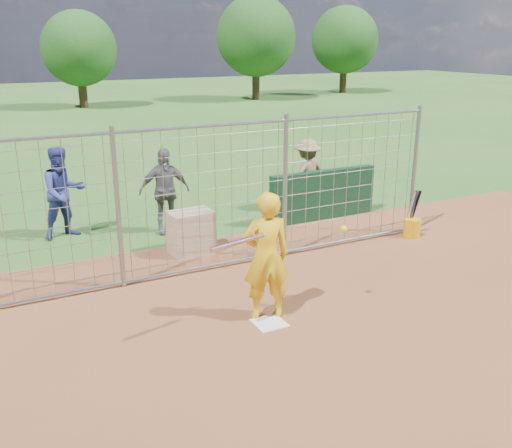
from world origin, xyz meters
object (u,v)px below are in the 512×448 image
batter (266,256)px  bystander_b (164,191)px  bystander_a (63,193)px  bucket_with_bats (412,225)px  equipment_bin (191,232)px  bystander_c (307,175)px

batter → bystander_b: batter is taller
bystander_a → bystander_b: 1.98m
bystander_a → bucket_with_bats: (6.21, -3.20, -0.68)m
equipment_bin → bystander_b: bearing=88.9°
bystander_a → bystander_b: bystander_a is taller
bystander_a → bystander_b: (1.87, -0.66, -0.04)m
bystander_c → batter: bearing=41.5°
batter → bystander_c: size_ratio=1.12×
bystander_c → bucket_with_bats: size_ratio=1.72×
bystander_a → bucket_with_bats: bystander_a is taller
batter → bucket_with_bats: 4.68m
bystander_a → bucket_with_bats: 7.02m
equipment_bin → bystander_c: bearing=19.1°
bystander_b → bucket_with_bats: 5.07m
batter → bystander_b: size_ratio=1.06×
batter → bystander_a: bearing=-56.4°
bystander_a → bucket_with_bats: size_ratio=1.90×
bystander_b → equipment_bin: size_ratio=2.22×
bystander_b → bucket_with_bats: (4.34, -2.54, -0.64)m
bystander_c → bucket_with_bats: bearing=98.4°
bystander_b → batter: bearing=-83.9°
bucket_with_bats → bystander_b: bearing=149.6°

